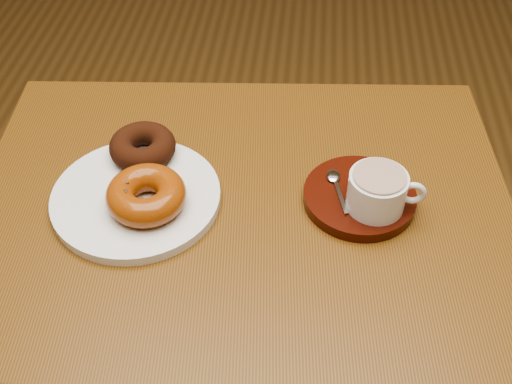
# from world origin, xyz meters

# --- Properties ---
(ground) EXTENTS (6.00, 6.00, 0.00)m
(ground) POSITION_xyz_m (0.00, 0.00, 0.00)
(ground) COLOR brown
(ground) RESTS_ON ground
(cafe_table) EXTENTS (0.81, 0.64, 0.72)m
(cafe_table) POSITION_xyz_m (0.06, -0.29, 0.61)
(cafe_table) COLOR brown
(cafe_table) RESTS_ON ground
(donut_plate) EXTENTS (0.29, 0.29, 0.01)m
(donut_plate) POSITION_xyz_m (-0.09, -0.30, 0.73)
(donut_plate) COLOR white
(donut_plate) RESTS_ON cafe_table
(donut_cinnamon) EXTENTS (0.12, 0.12, 0.04)m
(donut_cinnamon) POSITION_xyz_m (-0.10, -0.22, 0.76)
(donut_cinnamon) COLOR #32150A
(donut_cinnamon) RESTS_ON donut_plate
(donut_caramel) EXTENTS (0.13, 0.13, 0.04)m
(donut_caramel) POSITION_xyz_m (-0.07, -0.32, 0.76)
(donut_caramel) COLOR #8E410F
(donut_caramel) RESTS_ON donut_plate
(saucer) EXTENTS (0.19, 0.19, 0.02)m
(saucer) POSITION_xyz_m (0.22, -0.27, 0.73)
(saucer) COLOR #350E07
(saucer) RESTS_ON cafe_table
(coffee_cup) EXTENTS (0.11, 0.08, 0.06)m
(coffee_cup) POSITION_xyz_m (0.24, -0.30, 0.77)
(coffee_cup) COLOR white
(coffee_cup) RESTS_ON saucer
(teaspoon) EXTENTS (0.03, 0.09, 0.01)m
(teaspoon) POSITION_xyz_m (0.19, -0.25, 0.74)
(teaspoon) COLOR silver
(teaspoon) RESTS_ON saucer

